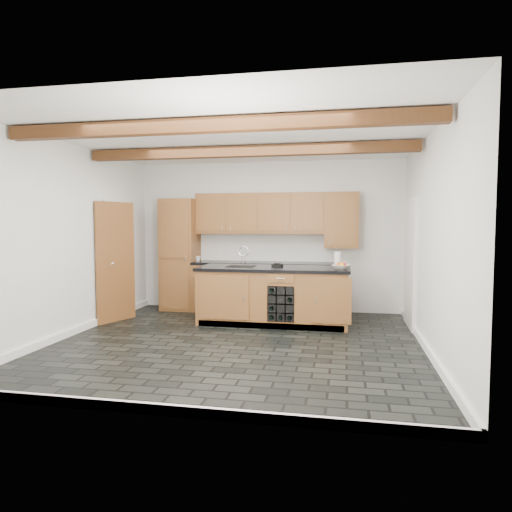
{
  "coord_description": "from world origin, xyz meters",
  "views": [
    {
      "loc": [
        1.45,
        -6.04,
        1.63
      ],
      "look_at": [
        0.1,
        0.8,
        1.14
      ],
      "focal_mm": 32.0,
      "sensor_mm": 36.0,
      "label": 1
    }
  ],
  "objects": [
    {
      "name": "ground",
      "position": [
        0.0,
        0.0,
        0.0
      ],
      "size": [
        5.0,
        5.0,
        0.0
      ],
      "primitive_type": "plane",
      "color": "black",
      "rests_on": "ground"
    },
    {
      "name": "room_shell",
      "position": [
        -0.09,
        0.53,
        1.53
      ],
      "size": [
        5.01,
        5.0,
        5.0
      ],
      "color": "white",
      "rests_on": "ground"
    },
    {
      "name": "back_cabinetry",
      "position": [
        -0.38,
        2.24,
        0.98
      ],
      "size": [
        3.65,
        0.62,
        2.2
      ],
      "color": "brown",
      "rests_on": "ground"
    },
    {
      "name": "island",
      "position": [
        0.31,
        1.28,
        0.46
      ],
      "size": [
        2.48,
        0.96,
        0.93
      ],
      "color": "brown",
      "rests_on": "ground"
    },
    {
      "name": "faucet",
      "position": [
        -0.25,
        1.33,
        0.96
      ],
      "size": [
        0.45,
        0.4,
        0.34
      ],
      "color": "black",
      "rests_on": "island"
    },
    {
      "name": "kitchen_scale",
      "position": [
        0.34,
        1.41,
        0.96
      ],
      "size": [
        0.19,
        0.14,
        0.05
      ],
      "rotation": [
        0.0,
        0.0,
        -0.25
      ],
      "color": "black",
      "rests_on": "island"
    },
    {
      "name": "fruit_bowl",
      "position": [
        1.38,
        1.18,
        0.96
      ],
      "size": [
        0.35,
        0.35,
        0.07
      ],
      "primitive_type": "imported",
      "rotation": [
        0.0,
        0.0,
        -0.38
      ],
      "color": "silver",
      "rests_on": "island"
    },
    {
      "name": "fruit_cluster",
      "position": [
        1.38,
        1.18,
        1.0
      ],
      "size": [
        0.16,
        0.17,
        0.07
      ],
      "color": "red",
      "rests_on": "fruit_bowl"
    },
    {
      "name": "paper_towel",
      "position": [
        1.32,
        1.5,
        1.05
      ],
      "size": [
        0.11,
        0.11,
        0.25
      ],
      "primitive_type": "cylinder",
      "color": "white",
      "rests_on": "island"
    },
    {
      "name": "mug",
      "position": [
        -1.3,
        2.2,
        0.98
      ],
      "size": [
        0.13,
        0.13,
        0.09
      ],
      "primitive_type": "imported",
      "rotation": [
        0.0,
        0.0,
        0.33
      ],
      "color": "white",
      "rests_on": "back_cabinetry"
    }
  ]
}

